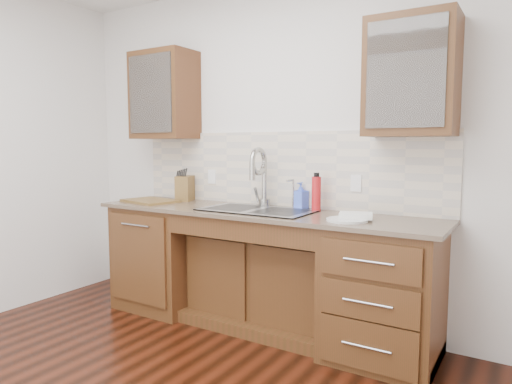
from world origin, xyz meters
The scene contains 23 objects.
wall_back centered at (0.00, 1.80, 1.35)m, with size 4.00×0.10×2.70m, color silver.
base_cabinet_left centered at (-0.95, 1.44, 0.44)m, with size 0.70×0.62×0.88m, color #593014.
base_cabinet_center centered at (0.00, 1.53, 0.35)m, with size 1.20×0.44×0.70m, color #593014.
base_cabinet_right centered at (0.95, 1.44, 0.44)m, with size 0.70×0.62×0.88m, color #593014.
countertop centered at (0.00, 1.43, 0.90)m, with size 2.70×0.65×0.03m, color #84705B.
backsplash centered at (0.00, 1.74, 1.21)m, with size 2.70×0.02×0.59m, color beige.
sink centered at (0.00, 1.41, 0.83)m, with size 0.84×0.46×0.19m, color #9E9EA5.
faucet centered at (-0.07, 1.64, 1.11)m, with size 0.04×0.04×0.40m, color #999993.
filter_tap centered at (0.18, 1.65, 1.03)m, with size 0.02×0.02×0.24m, color #999993.
upper_cabinet_left centered at (-1.05, 1.58, 1.83)m, with size 0.55×0.34×0.75m, color #593014.
upper_cabinet_right centered at (1.05, 1.58, 1.83)m, with size 0.55×0.34×0.75m, color #593014.
outlet_left centered at (-0.65, 1.73, 1.12)m, with size 0.08×0.01×0.12m, color white.
outlet_right centered at (0.65, 1.73, 1.12)m, with size 0.08×0.01×0.12m, color white.
soap_bottle centered at (0.23, 1.69, 1.01)m, with size 0.09×0.09×0.20m, color #4769EF.
water_bottle centered at (0.39, 1.61, 1.04)m, with size 0.07×0.07×0.25m, color #B5161A.
plate centered at (0.74, 1.32, 0.92)m, with size 0.26×0.26×0.01m, color silver.
dish_towel centered at (0.77, 1.37, 0.94)m, with size 0.21×0.15×0.03m, color #EAF0C4.
knife_block centered at (-0.86, 1.61, 1.02)m, with size 0.12×0.20×0.22m, color #A17C48.
cutting_board centered at (-1.05, 1.37, 0.92)m, with size 0.45×0.32×0.02m, color #9C653C.
cup_left_a centered at (-1.13, 1.58, 1.78)m, with size 0.13×0.13×0.11m, color silver.
cup_left_b centered at (-0.93, 1.58, 1.77)m, with size 0.10×0.10×0.09m, color white.
cup_right_a centered at (1.00, 1.58, 1.77)m, with size 0.11×0.11×0.09m, color white.
cup_right_b centered at (1.12, 1.58, 1.77)m, with size 0.11×0.11×0.10m, color white.
Camera 1 is at (1.75, -1.45, 1.39)m, focal length 32.00 mm.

